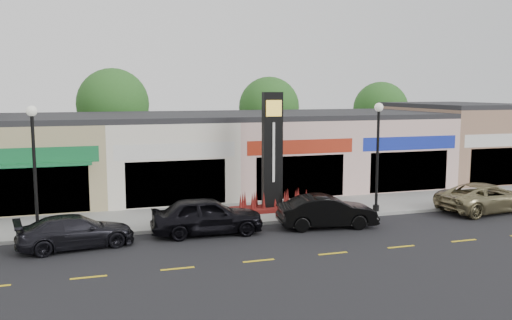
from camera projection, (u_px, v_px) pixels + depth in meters
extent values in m
plane|color=black|center=(237.00, 239.00, 22.79)|extent=(120.00, 120.00, 0.00)
cube|color=gray|center=(214.00, 215.00, 26.90)|extent=(52.00, 4.30, 0.15)
cube|color=gray|center=(225.00, 226.00, 24.77)|extent=(52.00, 0.20, 0.15)
cube|color=tan|center=(40.00, 161.00, 30.88)|extent=(7.00, 10.00, 4.50)
cube|color=#262628|center=(38.00, 118.00, 30.57)|extent=(7.00, 10.00, 0.30)
cube|color=black|center=(33.00, 190.00, 26.30)|extent=(5.25, 0.10, 2.40)
cube|color=#176A38|center=(31.00, 156.00, 26.08)|extent=(6.30, 0.12, 0.80)
cube|color=#176A38|center=(31.00, 165.00, 25.71)|extent=(5.60, 0.90, 0.12)
cube|color=white|center=(163.00, 156.00, 32.94)|extent=(7.00, 10.00, 4.50)
cube|color=#262628|center=(162.00, 117.00, 32.63)|extent=(7.00, 10.00, 0.30)
cube|color=black|center=(176.00, 183.00, 28.37)|extent=(5.25, 0.10, 2.40)
cube|color=silver|center=(176.00, 151.00, 28.15)|extent=(6.30, 0.12, 0.80)
cube|color=beige|center=(272.00, 152.00, 35.01)|extent=(7.00, 10.00, 4.50)
cube|color=#262628|center=(272.00, 115.00, 34.70)|extent=(7.00, 10.00, 0.30)
cube|color=black|center=(301.00, 177.00, 30.43)|extent=(5.25, 0.10, 2.40)
cube|color=#A92B16|center=(301.00, 147.00, 30.21)|extent=(6.30, 0.12, 0.80)
cube|color=beige|center=(368.00, 149.00, 37.07)|extent=(7.00, 10.00, 4.50)
cube|color=#262628|center=(369.00, 114.00, 36.76)|extent=(7.00, 10.00, 0.30)
cube|color=black|center=(409.00, 171.00, 32.50)|extent=(5.25, 0.10, 2.40)
cube|color=#182AA9|center=(410.00, 143.00, 32.28)|extent=(6.30, 0.12, 0.80)
cube|color=#977458|center=(455.00, 142.00, 39.11)|extent=(7.00, 10.00, 5.00)
cube|color=#262628|center=(457.00, 105.00, 38.76)|extent=(7.00, 10.00, 0.30)
cube|color=black|center=(504.00, 166.00, 34.56)|extent=(5.25, 0.10, 2.40)
cube|color=silver|center=(506.00, 140.00, 34.34)|extent=(6.30, 0.12, 0.80)
cylinder|color=#382619|center=(115.00, 154.00, 39.87)|extent=(0.36, 0.36, 3.15)
sphere|color=#264F18|center=(113.00, 104.00, 39.39)|extent=(5.20, 5.20, 5.20)
cylinder|color=#382619|center=(269.00, 150.00, 43.42)|extent=(0.36, 0.36, 2.97)
sphere|color=#264F18|center=(269.00, 107.00, 42.98)|extent=(4.80, 4.80, 4.80)
cylinder|color=#382619|center=(379.00, 147.00, 46.38)|extent=(0.36, 0.36, 2.80)
sphere|color=#264F18|center=(380.00, 109.00, 45.96)|extent=(4.60, 4.60, 4.60)
cylinder|color=black|center=(38.00, 232.00, 22.76)|extent=(0.32, 0.32, 0.30)
cylinder|color=black|center=(35.00, 174.00, 22.43)|extent=(0.14, 0.14, 5.00)
sphere|color=silver|center=(32.00, 111.00, 22.10)|extent=(0.44, 0.44, 0.44)
cylinder|color=black|center=(376.00, 208.00, 27.48)|extent=(0.32, 0.32, 0.30)
cylinder|color=black|center=(377.00, 159.00, 27.15)|extent=(0.14, 0.14, 5.00)
sphere|color=silver|center=(379.00, 107.00, 26.82)|extent=(0.44, 0.44, 0.44)
cube|color=#621810|center=(272.00, 208.00, 27.62)|extent=(4.20, 1.30, 0.20)
cube|color=black|center=(272.00, 152.00, 27.24)|extent=(1.00, 0.40, 6.00)
cube|color=yellow|center=(274.00, 108.00, 26.75)|extent=(0.80, 0.05, 0.80)
cube|color=silver|center=(274.00, 152.00, 27.03)|extent=(0.12, 0.04, 3.00)
imported|color=black|center=(76.00, 232.00, 21.53)|extent=(2.55, 4.78, 1.32)
imported|color=black|center=(207.00, 215.00, 23.55)|extent=(2.17, 4.94, 1.65)
imported|color=black|center=(327.00, 212.00, 24.70)|extent=(2.13, 4.66, 1.48)
imported|color=#8B8058|center=(487.00, 197.00, 27.92)|extent=(3.05, 5.61, 1.49)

